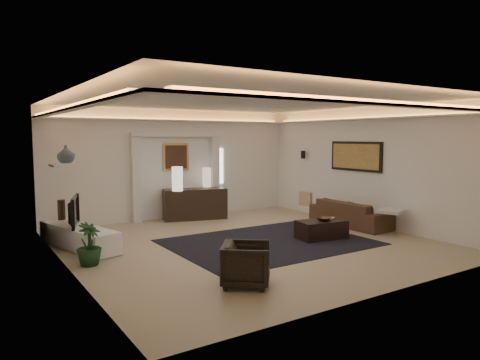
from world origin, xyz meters
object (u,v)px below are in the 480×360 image
sofa (351,213)px  armchair (246,264)px  console (195,204)px  coffee_table (321,229)px

sofa → armchair: (-4.62, -2.27, 0.01)m
sofa → console: bearing=44.1°
armchair → console: bearing=18.5°
coffee_table → sofa: bearing=30.3°
console → coffee_table: console is taller
console → coffee_table: bearing=-55.4°
armchair → coffee_table: bearing=-24.2°
sofa → coffee_table: sofa is taller
coffee_table → armchair: (-3.02, -1.62, 0.11)m
sofa → armchair: size_ratio=3.04×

